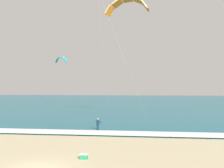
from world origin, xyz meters
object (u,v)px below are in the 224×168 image
at_px(surfboard, 98,132).
at_px(kite_distant, 61,59).
at_px(cooler_box, 84,156).
at_px(kitesurfer, 98,124).
at_px(kite_primary, 127,4).

height_order(surfboard, kite_distant, kite_distant).
distance_m(kite_distant, cooler_box, 58.62).
distance_m(kitesurfer, kite_primary, 20.14).
height_order(surfboard, kite_primary, kite_primary).
bearing_deg(kite_distant, cooler_box, -69.75).
height_order(kitesurfer, kite_distant, kite_distant).
height_order(surfboard, kitesurfer, kitesurfer).
bearing_deg(surfboard, kite_distant, 113.99).
bearing_deg(cooler_box, kite_distant, 110.25).
height_order(kitesurfer, kite_primary, kite_primary).
bearing_deg(kite_primary, kitesurfer, -108.60).
relative_size(kitesurfer, kite_distant, 0.37).
xyz_separation_m(kitesurfer, kite_primary, (3.07, 9.13, 17.69)).
height_order(kite_primary, cooler_box, kite_primary).
xyz_separation_m(surfboard, cooler_box, (0.82, -10.99, 0.18)).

